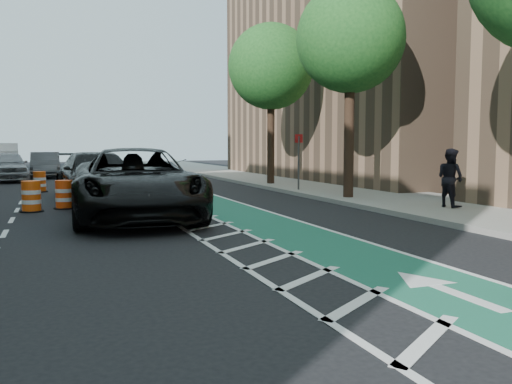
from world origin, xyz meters
name	(u,v)px	position (x,y,z in m)	size (l,w,h in m)	color
ground	(191,267)	(0.00, 0.00, 0.00)	(120.00, 120.00, 0.00)	black
bike_lane	(206,202)	(3.00, 10.00, 0.01)	(2.00, 90.00, 0.01)	#19583B
buffer_strip	(164,203)	(1.50, 10.00, 0.01)	(1.40, 90.00, 0.01)	silver
sidewalk_right	(363,194)	(9.50, 10.00, 0.07)	(5.00, 90.00, 0.15)	gray
curb_right	(308,196)	(7.05, 10.00, 0.08)	(0.12, 90.00, 0.16)	gray
building_right_far	(391,22)	(17.50, 20.00, 9.50)	(14.00, 22.00, 19.00)	#84664C
tree_r_c	(356,37)	(7.90, 8.00, 5.77)	(4.20, 4.20, 7.90)	#382619
tree_r_d	(270,68)	(7.90, 16.00, 5.77)	(4.20, 4.20, 7.90)	#382619
sign_post	(299,161)	(7.60, 12.00, 1.35)	(0.35, 0.08, 2.47)	#4C4C4C
suv_near	(135,183)	(0.00, 6.36, 0.98)	(3.24, 7.03, 1.96)	black
suv_far	(97,176)	(-0.59, 11.97, 0.88)	(2.48, 6.09, 1.77)	black
car_silver	(7,166)	(-4.48, 24.42, 0.85)	(2.01, 5.01, 1.71)	gray
car_grey	(45,165)	(-2.54, 27.53, 0.79)	(1.67, 4.80, 1.58)	#525357
pedestrian	(450,178)	(9.13, 4.50, 1.04)	(0.86, 0.67, 1.78)	black
box_truck	(0,159)	(-5.77, 35.56, 0.99)	(2.93, 5.42, 2.16)	white
barrel_a	(31,197)	(-2.75, 9.00, 0.45)	(0.70, 0.70, 0.95)	#FA530D
barrel_b	(64,195)	(-1.80, 9.50, 0.43)	(0.67, 0.67, 0.91)	#FF490D
barrel_c	(40,182)	(-2.66, 16.39, 0.42)	(0.66, 0.66, 0.89)	#E64C0C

